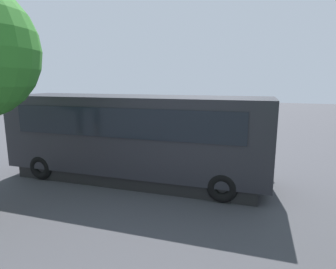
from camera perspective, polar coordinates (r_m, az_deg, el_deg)
The scene contains 12 objects.
ground_plane at distance 14.66m, azimuth 2.41°, elevation -4.21°, with size 80.00×80.00×0.00m, color #424247.
tour_bus at distance 10.82m, azimuth -6.79°, elevation -0.75°, with size 10.07×2.95×3.25m.
spectator_far_left at distance 12.87m, azimuth 7.31°, elevation -1.53°, with size 0.58×0.37×1.78m.
spectator_left at distance 13.21m, azimuth 1.54°, elevation -1.30°, with size 0.58×0.37×1.73m.
spectator_centre at distance 13.24m, azimuth -2.81°, elevation -0.99°, with size 0.57×0.39×1.82m.
spectator_right at distance 13.91m, azimuth -7.01°, elevation -0.92°, with size 0.57×0.39×1.66m.
parked_motorcycle_silver at distance 11.76m, azimuth 15.78°, elevation -5.99°, with size 2.05×0.61×0.99m.
stunt_motorcycle at distance 16.32m, azimuth 0.63°, elevation 1.14°, with size 1.78×1.01×1.90m.
traffic_cone at distance 16.42m, azimuth 9.05°, elevation -1.61°, with size 0.34×0.34×0.63m.
bay_line_a at distance 14.45m, azimuth 13.93°, elevation -4.74°, with size 0.18×4.58×0.01m.
bay_line_b at distance 15.01m, azimuth 2.91°, elevation -3.85°, with size 0.18×4.68×0.01m.
bay_line_c at distance 16.07m, azimuth -6.97°, elevation -2.92°, with size 0.18×4.55×0.01m.
Camera 1 is at (-4.32, 13.49, 3.80)m, focal length 30.03 mm.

